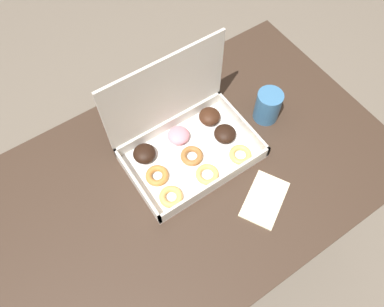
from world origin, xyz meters
The scene contains 5 objects.
ground_plane centered at (0.00, 0.00, 0.00)m, with size 8.00×8.00×0.00m, color #6B6054.
dining_table centered at (0.00, 0.00, 0.62)m, with size 1.24×0.75×0.72m.
donut_box centered at (0.06, 0.09, 0.78)m, with size 0.38×0.26×0.30m.
coffee_mug centered at (0.33, 0.04, 0.77)m, with size 0.08×0.08×0.11m.
paper_napkin centered at (0.15, -0.18, 0.72)m, with size 0.18×0.16×0.01m.
Camera 1 is at (-0.24, -0.40, 1.69)m, focal length 35.00 mm.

